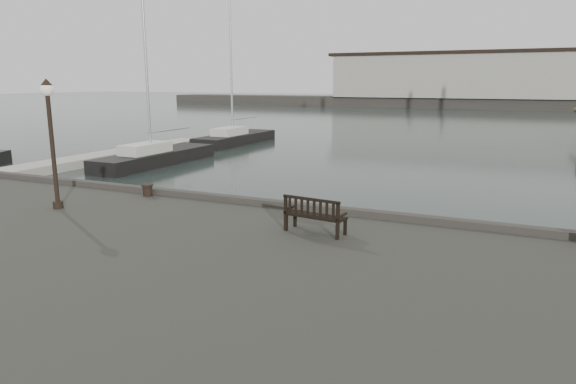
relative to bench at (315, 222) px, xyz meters
name	(u,v)px	position (x,y,z in m)	size (l,w,h in m)	color
ground	(337,267)	(-0.12, 2.06, -1.83)	(400.00, 400.00, 0.00)	black
pontoon	(77,162)	(-20.12, 12.06, -1.58)	(2.00, 24.00, 0.50)	#A3A097
breakwater	(473,86)	(-4.68, 94.06, 2.47)	(140.00, 9.50, 12.20)	#383530
bench	(315,222)	(0.00, 0.00, 0.00)	(1.50, 0.68, 0.83)	black
bollard_left	(147,190)	(-6.09, 1.56, -0.08)	(0.35, 0.35, 0.37)	black
lamp_post	(50,127)	(-7.32, -0.70, 1.98)	(0.35, 0.35, 3.51)	black
yacht_c	(157,160)	(-16.12, 14.52, -1.58)	(2.38, 9.37, 12.60)	black
yacht_d	(236,141)	(-17.09, 25.94, -1.59)	(2.72, 9.29, 11.65)	black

